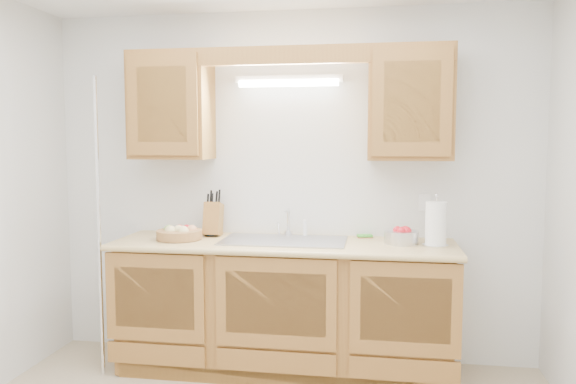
% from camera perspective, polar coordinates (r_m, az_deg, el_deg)
% --- Properties ---
extents(room, '(3.52, 3.50, 2.50)m').
position_cam_1_polar(room, '(2.60, -4.84, -2.05)').
color(room, tan).
rests_on(room, ground).
extents(base_cabinets, '(2.20, 0.60, 0.86)m').
position_cam_1_polar(base_cabinets, '(3.92, -0.44, -11.65)').
color(base_cabinets, olive).
rests_on(base_cabinets, ground).
extents(countertop, '(2.30, 0.63, 0.04)m').
position_cam_1_polar(countertop, '(3.81, -0.48, -5.36)').
color(countertop, tan).
rests_on(countertop, base_cabinets).
extents(upper_cabinet_left, '(0.55, 0.33, 0.75)m').
position_cam_1_polar(upper_cabinet_left, '(4.11, -11.74, 8.54)').
color(upper_cabinet_left, olive).
rests_on(upper_cabinet_left, room).
extents(upper_cabinet_right, '(0.55, 0.33, 0.75)m').
position_cam_1_polar(upper_cabinet_right, '(3.85, 12.31, 8.76)').
color(upper_cabinet_right, olive).
rests_on(upper_cabinet_right, room).
extents(valance, '(2.20, 0.05, 0.12)m').
position_cam_1_polar(valance, '(3.79, -0.48, 13.74)').
color(valance, olive).
rests_on(valance, room).
extents(fluorescent_fixture, '(0.76, 0.08, 0.08)m').
position_cam_1_polar(fluorescent_fixture, '(3.99, 0.07, 11.23)').
color(fluorescent_fixture, white).
rests_on(fluorescent_fixture, room).
extents(sink, '(0.84, 0.46, 0.36)m').
position_cam_1_polar(sink, '(3.84, -0.42, -6.07)').
color(sink, '#9E9EA3').
rests_on(sink, countertop).
extents(wire_shelf_pole, '(0.03, 0.03, 2.00)m').
position_cam_1_polar(wire_shelf_pole, '(3.94, -18.65, -3.52)').
color(wire_shelf_pole, silver).
rests_on(wire_shelf_pole, ground).
extents(outlet_plate, '(0.08, 0.01, 0.12)m').
position_cam_1_polar(outlet_plate, '(4.03, 13.70, -1.04)').
color(outlet_plate, white).
rests_on(outlet_plate, room).
extents(fruit_basket, '(0.41, 0.41, 0.10)m').
position_cam_1_polar(fruit_basket, '(3.95, -10.97, -4.13)').
color(fruit_basket, '#B07A46').
rests_on(fruit_basket, countertop).
extents(knife_block, '(0.12, 0.20, 0.34)m').
position_cam_1_polar(knife_block, '(4.07, -7.60, -2.70)').
color(knife_block, olive).
rests_on(knife_block, countertop).
extents(orange_canister, '(0.08, 0.08, 0.20)m').
position_cam_1_polar(orange_canister, '(4.12, -7.41, -2.89)').
color(orange_canister, '#F3600D').
rests_on(orange_canister, countertop).
extents(soap_bottle, '(0.11, 0.11, 0.20)m').
position_cam_1_polar(soap_bottle, '(4.08, -7.55, -2.97)').
color(soap_bottle, '#287CC8').
rests_on(soap_bottle, countertop).
extents(sponge, '(0.12, 0.09, 0.02)m').
position_cam_1_polar(sponge, '(4.00, 7.81, -4.48)').
color(sponge, '#CC333F').
rests_on(sponge, countertop).
extents(paper_towel, '(0.17, 0.17, 0.34)m').
position_cam_1_polar(paper_towel, '(3.75, 14.79, -3.18)').
color(paper_towel, silver).
rests_on(paper_towel, countertop).
extents(apple_bowl, '(0.29, 0.29, 0.12)m').
position_cam_1_polar(apple_bowl, '(3.80, 11.47, -4.41)').
color(apple_bowl, silver).
rests_on(apple_bowl, countertop).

